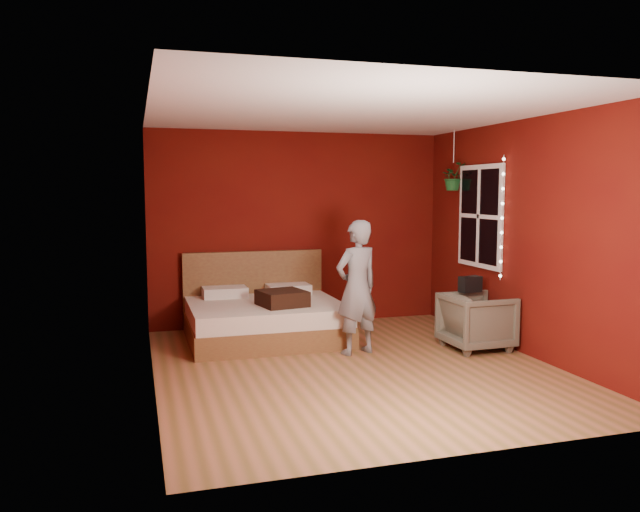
{
  "coord_description": "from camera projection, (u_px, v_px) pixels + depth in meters",
  "views": [
    {
      "loc": [
        -2.13,
        -5.93,
        1.82
      ],
      "look_at": [
        -0.25,
        0.4,
        1.12
      ],
      "focal_mm": 35.0,
      "sensor_mm": 36.0,
      "label": 1
    }
  ],
  "objects": [
    {
      "name": "throw_pillow",
      "position": [
        282.0,
        298.0,
        7.35
      ],
      "size": [
        0.6,
        0.6,
        0.18
      ],
      "primitive_type": "cube",
      "rotation": [
        0.0,
        0.0,
        0.2
      ],
      "color": "black",
      "rests_on": "bed"
    },
    {
      "name": "fairy_lights",
      "position": [
        502.0,
        218.0,
        7.2
      ],
      "size": [
        0.04,
        0.04,
        1.45
      ],
      "color": "silver",
      "rests_on": "room_walls"
    },
    {
      "name": "room_walls",
      "position": [
        355.0,
        204.0,
        6.27
      ],
      "size": [
        4.04,
        4.54,
        2.62
      ],
      "color": "#561109",
      "rests_on": "ground"
    },
    {
      "name": "armchair",
      "position": [
        477.0,
        321.0,
        7.15
      ],
      "size": [
        0.73,
        0.71,
        0.65
      ],
      "primitive_type": "imported",
      "rotation": [
        0.0,
        0.0,
        1.6
      ],
      "color": "#5B5647",
      "rests_on": "ground"
    },
    {
      "name": "floor",
      "position": [
        354.0,
        367.0,
        6.44
      ],
      "size": [
        4.5,
        4.5,
        0.0
      ],
      "primitive_type": "plane",
      "color": "#9C613E",
      "rests_on": "ground"
    },
    {
      "name": "handbag",
      "position": [
        470.0,
        284.0,
        7.21
      ],
      "size": [
        0.27,
        0.17,
        0.18
      ],
      "primitive_type": "cube",
      "rotation": [
        0.0,
        0.0,
        0.17
      ],
      "color": "black",
      "rests_on": "armchair"
    },
    {
      "name": "hanging_plant",
      "position": [
        453.0,
        177.0,
        8.14
      ],
      "size": [
        0.35,
        0.31,
        0.78
      ],
      "color": "silver",
      "rests_on": "room_walls"
    },
    {
      "name": "person",
      "position": [
        357.0,
        287.0,
        6.9
      ],
      "size": [
        0.63,
        0.5,
        1.5
      ],
      "primitive_type": "imported",
      "rotation": [
        0.0,
        0.0,
        3.44
      ],
      "color": "slate",
      "rests_on": "ground"
    },
    {
      "name": "bed",
      "position": [
        264.0,
        317.0,
        7.66
      ],
      "size": [
        1.85,
        1.57,
        1.02
      ],
      "color": "brown",
      "rests_on": "ground"
    },
    {
      "name": "window",
      "position": [
        480.0,
        216.0,
        7.7
      ],
      "size": [
        0.05,
        0.97,
        1.27
      ],
      "color": "white",
      "rests_on": "room_walls"
    }
  ]
}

